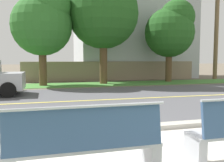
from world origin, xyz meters
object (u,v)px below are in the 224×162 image
Objects in this scene: bench_left at (85,145)px; shade_tree_far_left at (44,21)px; shade_tree_centre at (171,29)px; shade_tree_left at (106,8)px.

shade_tree_far_left is at bearing 92.65° from bench_left.
shade_tree_far_left is 8.48m from shade_tree_centre.
shade_tree_far_left is (-0.56, 12.02, 3.33)m from bench_left.
shade_tree_left is at bearing -176.47° from shade_tree_centre.
bench_left is at bearing -122.31° from shade_tree_centre.
shade_tree_left reaches higher than shade_tree_far_left.
shade_tree_left is 1.30× the size of shade_tree_centre.
bench_left is 0.36× the size of shade_tree_centre.
bench_left is 13.34m from shade_tree_left.
shade_tree_centre is at bearing 3.29° from shade_tree_far_left.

